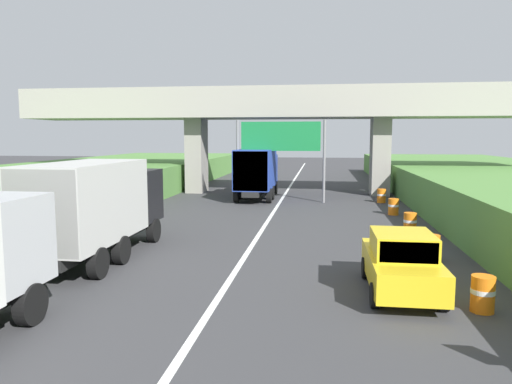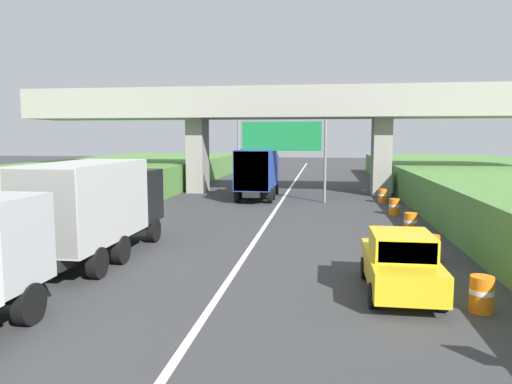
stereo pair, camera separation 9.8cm
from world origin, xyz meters
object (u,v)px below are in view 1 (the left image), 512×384
object	(u,v)px
construction_barrel_4	(393,207)
construction_barrel_2	(431,247)
car_yellow	(401,263)
construction_barrel_5	(381,196)
construction_barrel_3	(410,222)
overhead_highway_sign	(281,142)
truck_black	(98,204)
construction_barrel_1	(483,294)
truck_blue	(257,171)

from	to	relation	value
construction_barrel_4	construction_barrel_2	bearing A→B (deg)	-90.81
car_yellow	construction_barrel_5	bearing A→B (deg)	84.70
construction_barrel_3	construction_barrel_2	bearing A→B (deg)	-91.77
construction_barrel_2	construction_barrel_4	distance (m)	9.80
construction_barrel_5	construction_barrel_2	bearing A→B (deg)	-90.32
overhead_highway_sign	car_yellow	xyz separation A→B (m)	(4.88, -18.01, -3.10)
car_yellow	overhead_highway_sign	bearing A→B (deg)	105.16
truck_black	car_yellow	world-z (taller)	truck_black
truck_black	construction_barrel_5	world-z (taller)	truck_black
construction_barrel_1	construction_barrel_2	world-z (taller)	same
construction_barrel_3	construction_barrel_5	bearing A→B (deg)	90.40
truck_black	construction_barrel_1	distance (m)	12.31
overhead_highway_sign	construction_barrel_4	bearing A→B (deg)	-33.82
overhead_highway_sign	construction_barrel_2	xyz separation A→B (m)	(6.51, -14.25, -3.50)
construction_barrel_3	car_yellow	bearing A→B (deg)	-101.62
construction_barrel_1	construction_barrel_5	xyz separation A→B (m)	(-0.05, 19.60, 0.00)
construction_barrel_5	truck_blue	bearing A→B (deg)	172.76
construction_barrel_1	truck_black	bearing A→B (deg)	163.00
overhead_highway_sign	construction_barrel_2	world-z (taller)	overhead_highway_sign
construction_barrel_2	overhead_highway_sign	bearing A→B (deg)	114.54
construction_barrel_3	construction_barrel_4	world-z (taller)	same
truck_black	car_yellow	bearing A→B (deg)	-13.76
construction_barrel_4	construction_barrel_3	bearing A→B (deg)	-89.84
construction_barrel_3	truck_blue	bearing A→B (deg)	127.68
truck_black	construction_barrel_3	size ratio (longest dim) A/B	8.11
overhead_highway_sign	construction_barrel_3	xyz separation A→B (m)	(6.66, -9.35, -3.50)
construction_barrel_1	car_yellow	bearing A→B (deg)	147.07
construction_barrel_2	truck_blue	bearing A→B (deg)	117.59
construction_barrel_3	overhead_highway_sign	bearing A→B (deg)	125.45
construction_barrel_1	construction_barrel_5	bearing A→B (deg)	90.16
truck_blue	construction_barrel_2	world-z (taller)	truck_blue
construction_barrel_5	overhead_highway_sign	bearing A→B (deg)	-176.11
overhead_highway_sign	car_yellow	world-z (taller)	overhead_highway_sign
overhead_highway_sign	truck_blue	size ratio (longest dim) A/B	0.81
truck_black	construction_barrel_4	size ratio (longest dim) A/B	8.11
truck_black	construction_barrel_4	distance (m)	16.21
construction_barrel_4	construction_barrel_5	size ratio (longest dim) A/B	1.00
truck_blue	construction_barrel_5	world-z (taller)	truck_blue
construction_barrel_2	construction_barrel_5	size ratio (longest dim) A/B	1.00
truck_black	truck_blue	world-z (taller)	same
overhead_highway_sign	truck_blue	bearing A→B (deg)	138.93
truck_blue	car_yellow	world-z (taller)	truck_blue
truck_black	construction_barrel_3	world-z (taller)	truck_black
construction_barrel_1	construction_barrel_4	size ratio (longest dim) A/B	1.00
construction_barrel_1	construction_barrel_4	world-z (taller)	same
construction_barrel_4	construction_barrel_5	world-z (taller)	same
truck_black	construction_barrel_4	world-z (taller)	truck_black
truck_black	construction_barrel_5	xyz separation A→B (m)	(11.64, 16.03, -1.47)
construction_barrel_2	construction_barrel_3	bearing A→B (deg)	88.23
construction_barrel_1	construction_barrel_2	xyz separation A→B (m)	(-0.14, 4.90, 0.00)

